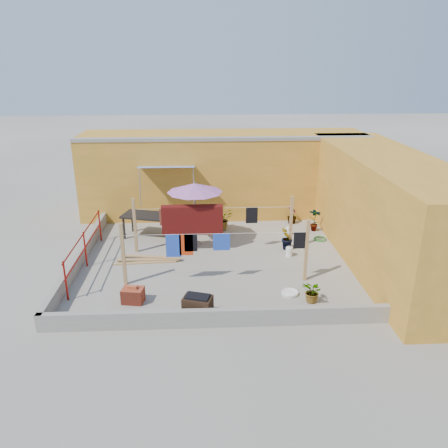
{
  "coord_description": "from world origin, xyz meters",
  "views": [
    {
      "loc": [
        -0.31,
        -12.28,
        5.78
      ],
      "look_at": [
        0.31,
        0.3,
        1.09
      ],
      "focal_mm": 35.0,
      "sensor_mm": 36.0,
      "label": 1
    }
  ],
  "objects_px": {
    "plant_back_a": "(222,219)",
    "brazier": "(198,307)",
    "patio_umbrella": "(195,188)",
    "water_jug_b": "(288,231)",
    "green_hose": "(320,239)",
    "brick_stack": "(133,295)",
    "water_jug_a": "(289,252)",
    "white_basin": "(290,293)",
    "outdoor_table": "(148,217)"
  },
  "relations": [
    {
      "from": "brick_stack",
      "to": "brazier",
      "type": "height_order",
      "value": "brazier"
    },
    {
      "from": "brick_stack",
      "to": "brazier",
      "type": "bearing_deg",
      "value": -25.99
    },
    {
      "from": "outdoor_table",
      "to": "brick_stack",
      "type": "height_order",
      "value": "outdoor_table"
    },
    {
      "from": "patio_umbrella",
      "to": "white_basin",
      "type": "height_order",
      "value": "patio_umbrella"
    },
    {
      "from": "brazier",
      "to": "green_hose",
      "type": "xyz_separation_m",
      "value": [
        4.19,
        4.72,
        -0.26
      ]
    },
    {
      "from": "outdoor_table",
      "to": "green_hose",
      "type": "height_order",
      "value": "outdoor_table"
    },
    {
      "from": "outdoor_table",
      "to": "brick_stack",
      "type": "distance_m",
      "value": 4.5
    },
    {
      "from": "patio_umbrella",
      "to": "plant_back_a",
      "type": "relative_size",
      "value": 2.63
    },
    {
      "from": "brazier",
      "to": "green_hose",
      "type": "distance_m",
      "value": 6.31
    },
    {
      "from": "water_jug_a",
      "to": "plant_back_a",
      "type": "bearing_deg",
      "value": 129.35
    },
    {
      "from": "brazier",
      "to": "plant_back_a",
      "type": "distance_m",
      "value": 5.92
    },
    {
      "from": "water_jug_a",
      "to": "green_hose",
      "type": "height_order",
      "value": "water_jug_a"
    },
    {
      "from": "outdoor_table",
      "to": "plant_back_a",
      "type": "relative_size",
      "value": 2.31
    },
    {
      "from": "water_jug_b",
      "to": "brazier",
      "type": "bearing_deg",
      "value": -121.26
    },
    {
      "from": "brazier",
      "to": "water_jug_a",
      "type": "bearing_deg",
      "value": 50.08
    },
    {
      "from": "brick_stack",
      "to": "water_jug_b",
      "type": "distance_m",
      "value": 6.57
    },
    {
      "from": "brazier",
      "to": "green_hose",
      "type": "bearing_deg",
      "value": 48.38
    },
    {
      "from": "outdoor_table",
      "to": "water_jug_b",
      "type": "xyz_separation_m",
      "value": [
        4.93,
        -0.03,
        -0.61
      ]
    },
    {
      "from": "patio_umbrella",
      "to": "plant_back_a",
      "type": "height_order",
      "value": "patio_umbrella"
    },
    {
      "from": "patio_umbrella",
      "to": "white_basin",
      "type": "bearing_deg",
      "value": -54.59
    },
    {
      "from": "outdoor_table",
      "to": "brick_stack",
      "type": "relative_size",
      "value": 3.27
    },
    {
      "from": "green_hose",
      "to": "water_jug_a",
      "type": "bearing_deg",
      "value": -135.68
    },
    {
      "from": "water_jug_b",
      "to": "green_hose",
      "type": "height_order",
      "value": "water_jug_b"
    },
    {
      "from": "brick_stack",
      "to": "water_jug_a",
      "type": "height_order",
      "value": "brick_stack"
    },
    {
      "from": "brazier",
      "to": "white_basin",
      "type": "bearing_deg",
      "value": 22.66
    },
    {
      "from": "green_hose",
      "to": "white_basin",
      "type": "bearing_deg",
      "value": -115.47
    },
    {
      "from": "patio_umbrella",
      "to": "brick_stack",
      "type": "height_order",
      "value": "patio_umbrella"
    },
    {
      "from": "outdoor_table",
      "to": "brazier",
      "type": "bearing_deg",
      "value": -71.71
    },
    {
      "from": "water_jug_b",
      "to": "green_hose",
      "type": "relative_size",
      "value": 0.67
    },
    {
      "from": "outdoor_table",
      "to": "water_jug_b",
      "type": "height_order",
      "value": "outdoor_table"
    },
    {
      "from": "plant_back_a",
      "to": "brazier",
      "type": "bearing_deg",
      "value": -98.31
    },
    {
      "from": "brazier",
      "to": "outdoor_table",
      "type": "bearing_deg",
      "value": 108.29
    },
    {
      "from": "water_jug_a",
      "to": "green_hose",
      "type": "relative_size",
      "value": 0.74
    },
    {
      "from": "patio_umbrella",
      "to": "plant_back_a",
      "type": "bearing_deg",
      "value": 53.88
    },
    {
      "from": "patio_umbrella",
      "to": "green_hose",
      "type": "xyz_separation_m",
      "value": [
        4.28,
        0.16,
        -1.92
      ]
    },
    {
      "from": "patio_umbrella",
      "to": "brazier",
      "type": "relative_size",
      "value": 2.85
    },
    {
      "from": "green_hose",
      "to": "plant_back_a",
      "type": "bearing_deg",
      "value": 161.13
    },
    {
      "from": "brazier",
      "to": "water_jug_b",
      "type": "height_order",
      "value": "brazier"
    },
    {
      "from": "outdoor_table",
      "to": "green_hose",
      "type": "distance_m",
      "value": 6.0
    },
    {
      "from": "green_hose",
      "to": "patio_umbrella",
      "type": "bearing_deg",
      "value": -177.87
    },
    {
      "from": "water_jug_b",
      "to": "plant_back_a",
      "type": "xyz_separation_m",
      "value": [
        -2.33,
        0.61,
        0.28
      ]
    },
    {
      "from": "patio_umbrella",
      "to": "brick_stack",
      "type": "relative_size",
      "value": 3.72
    },
    {
      "from": "water_jug_a",
      "to": "water_jug_b",
      "type": "bearing_deg",
      "value": 79.86
    },
    {
      "from": "brick_stack",
      "to": "green_hose",
      "type": "xyz_separation_m",
      "value": [
        5.85,
        3.91,
        -0.17
      ]
    },
    {
      "from": "brick_stack",
      "to": "white_basin",
      "type": "distance_m",
      "value": 4.09
    },
    {
      "from": "patio_umbrella",
      "to": "brazier",
      "type": "distance_m",
      "value": 4.85
    },
    {
      "from": "patio_umbrella",
      "to": "brick_stack",
      "type": "distance_m",
      "value": 4.42
    },
    {
      "from": "outdoor_table",
      "to": "white_basin",
      "type": "distance_m",
      "value": 6.0
    },
    {
      "from": "white_basin",
      "to": "green_hose",
      "type": "relative_size",
      "value": 1.0
    },
    {
      "from": "water_jug_a",
      "to": "plant_back_a",
      "type": "distance_m",
      "value": 3.17
    }
  ]
}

